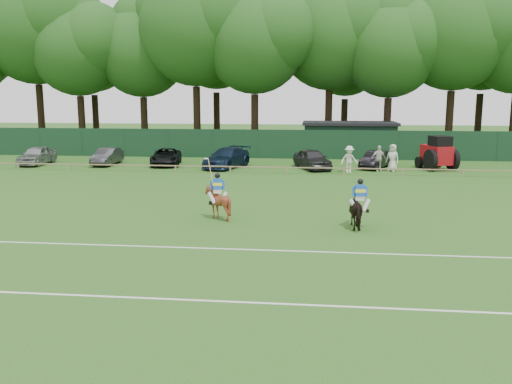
# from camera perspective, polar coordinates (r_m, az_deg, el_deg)

# --- Properties ---
(ground) EXTENTS (160.00, 160.00, 0.00)m
(ground) POSITION_cam_1_polar(r_m,az_deg,el_deg) (20.75, -2.30, -5.26)
(ground) COLOR #1E4C14
(ground) RESTS_ON ground
(horse_dark) EXTENTS (1.02, 1.87, 1.51)m
(horse_dark) POSITION_cam_1_polar(r_m,az_deg,el_deg) (23.06, 10.83, -1.92)
(horse_dark) COLOR black
(horse_dark) RESTS_ON ground
(horse_chestnut) EXTENTS (1.39, 1.52, 1.50)m
(horse_chestnut) POSITION_cam_1_polar(r_m,az_deg,el_deg) (24.35, -4.05, -1.12)
(horse_chestnut) COLOR maroon
(horse_chestnut) RESTS_ON ground
(sedan_silver) EXTENTS (1.92, 4.41, 1.48)m
(sedan_silver) POSITION_cam_1_polar(r_m,az_deg,el_deg) (46.46, -22.05, 3.61)
(sedan_silver) COLOR #97999C
(sedan_silver) RESTS_ON ground
(sedan_grey) EXTENTS (1.49, 4.07, 1.33)m
(sedan_grey) POSITION_cam_1_polar(r_m,az_deg,el_deg) (44.45, -15.40, 3.62)
(sedan_grey) COLOR #2C2C2E
(sedan_grey) RESTS_ON ground
(suv_black) EXTENTS (3.01, 5.05, 1.31)m
(suv_black) POSITION_cam_1_polar(r_m,az_deg,el_deg) (43.26, -9.44, 3.67)
(suv_black) COLOR black
(suv_black) RESTS_ON ground
(sedan_navy) EXTENTS (3.52, 5.54, 1.49)m
(sedan_navy) POSITION_cam_1_polar(r_m,az_deg,el_deg) (41.34, -3.09, 3.61)
(sedan_navy) COLOR #101F35
(sedan_navy) RESTS_ON ground
(hatch_grey) EXTENTS (3.31, 4.72, 1.49)m
(hatch_grey) POSITION_cam_1_polar(r_m,az_deg,el_deg) (40.75, 5.94, 3.48)
(hatch_grey) COLOR #2C2B2E
(hatch_grey) RESTS_ON ground
(estate_black) EXTENTS (2.86, 4.19, 1.31)m
(estate_black) POSITION_cam_1_polar(r_m,az_deg,el_deg) (41.92, 12.48, 3.35)
(estate_black) COLOR black
(estate_black) RESTS_ON ground
(spectator_left) EXTENTS (1.39, 1.05, 1.91)m
(spectator_left) POSITION_cam_1_polar(r_m,az_deg,el_deg) (39.15, 9.78, 3.41)
(spectator_left) COLOR silver
(spectator_left) RESTS_ON ground
(spectator_mid) EXTENTS (1.18, 0.72, 1.87)m
(spectator_mid) POSITION_cam_1_polar(r_m,az_deg,el_deg) (40.28, 12.77, 3.46)
(spectator_mid) COLOR silver
(spectator_mid) RESTS_ON ground
(spectator_right) EXTENTS (1.15, 1.04, 1.97)m
(spectator_right) POSITION_cam_1_polar(r_m,az_deg,el_deg) (40.47, 14.18, 3.51)
(spectator_right) COLOR silver
(spectator_right) RESTS_ON ground
(rider_dark) EXTENTS (0.93, 0.42, 1.41)m
(rider_dark) POSITION_cam_1_polar(r_m,az_deg,el_deg) (22.91, 10.89, -0.22)
(rider_dark) COLOR silver
(rider_dark) RESTS_ON ground
(rider_chestnut) EXTENTS (0.95, 0.54, 2.05)m
(rider_chestnut) POSITION_cam_1_polar(r_m,az_deg,el_deg) (24.21, -4.08, 0.51)
(rider_chestnut) COLOR silver
(rider_chestnut) RESTS_ON ground
(pitch_lines) EXTENTS (60.00, 5.10, 0.01)m
(pitch_lines) POSITION_cam_1_polar(r_m,az_deg,el_deg) (17.45, -4.04, -8.31)
(pitch_lines) COLOR silver
(pitch_lines) RESTS_ON ground
(pitch_rail) EXTENTS (62.10, 0.10, 0.50)m
(pitch_rail) POSITION_cam_1_polar(r_m,az_deg,el_deg) (38.22, 1.74, 2.62)
(pitch_rail) COLOR #997F5B
(pitch_rail) RESTS_ON ground
(perimeter_fence) EXTENTS (92.08, 0.08, 2.50)m
(perimeter_fence) POSITION_cam_1_polar(r_m,az_deg,el_deg) (47.05, 2.64, 5.05)
(perimeter_fence) COLOR #14351E
(perimeter_fence) RESTS_ON ground
(utility_shed) EXTENTS (8.40, 4.40, 3.04)m
(utility_shed) POSITION_cam_1_polar(r_m,az_deg,el_deg) (50.01, 9.78, 5.56)
(utility_shed) COLOR #14331E
(utility_shed) RESTS_ON ground
(tree_row) EXTENTS (96.00, 12.00, 21.00)m
(tree_row) POSITION_cam_1_polar(r_m,az_deg,el_deg) (55.05, 5.26, 4.48)
(tree_row) COLOR #26561C
(tree_row) RESTS_ON ground
(tractor) EXTENTS (2.84, 3.47, 2.52)m
(tractor) POSITION_cam_1_polar(r_m,az_deg,el_deg) (42.29, 18.57, 3.85)
(tractor) COLOR maroon
(tractor) RESTS_ON ground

